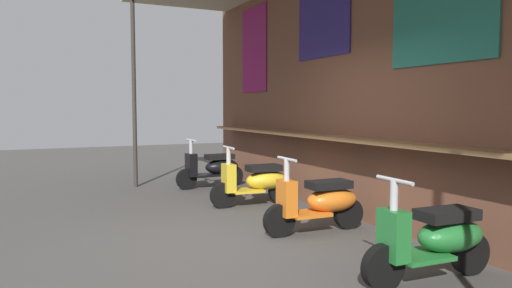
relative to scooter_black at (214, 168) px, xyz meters
The scene contains 6 objects.
ground_plane 3.93m from the scooter_black, 16.05° to the right, with size 29.80×29.80×0.00m, color #474442.
market_stall_facade 4.23m from the scooter_black, 11.69° to the left, with size 10.64×2.57×3.90m.
scooter_black is the anchor object (origin of this frame).
scooter_yellow 1.95m from the scooter_black, ahead, with size 0.48×1.40×0.97m.
scooter_orange 3.79m from the scooter_black, ahead, with size 0.46×1.40×0.97m.
scooter_green 5.67m from the scooter_black, ahead, with size 0.47×1.40×0.97m.
Camera 1 is at (5.00, -2.22, 1.57)m, focal length 33.33 mm.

